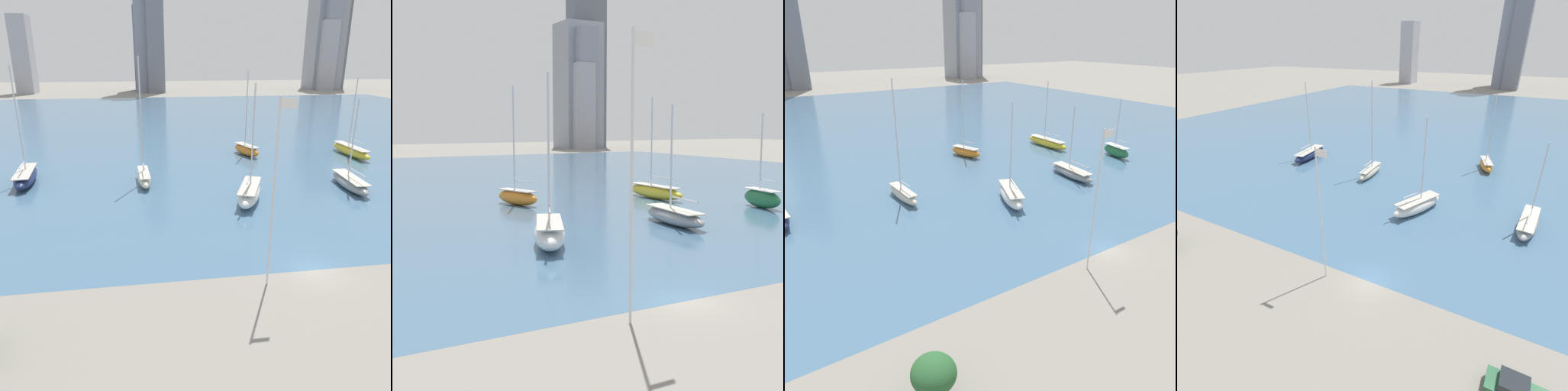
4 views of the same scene
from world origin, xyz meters
TOP-DOWN VIEW (x-y plane):
  - ground_plane at (0.00, 0.00)m, footprint 500.00×500.00m
  - harbor_water at (0.00, 70.00)m, footprint 180.00×140.00m
  - flag_pole at (-4.35, -1.33)m, footprint 1.24×0.14m
  - distant_city_skyline at (38.69, 170.37)m, footprint 162.82×22.60m
  - sailboat_gray at (13.50, 18.59)m, footprint 3.12×9.48m
  - sailboat_yellow at (22.79, 34.83)m, footprint 2.50×10.78m
  - sailboat_white at (-0.83, 15.94)m, footprint 5.78×9.23m
  - sailboat_green at (29.03, 22.40)m, footprint 2.82×6.46m
  - sailboat_orange at (4.97, 37.88)m, footprint 3.99×6.98m

SIDE VIEW (x-z plane):
  - ground_plane at x=0.00m, z-range 0.00..0.00m
  - harbor_water at x=0.00m, z-range 0.00..0.00m
  - sailboat_gray at x=13.50m, z-range -4.85..6.58m
  - sailboat_yellow at x=22.79m, z-range -5.54..7.46m
  - sailboat_orange at x=4.97m, z-range -5.96..8.07m
  - sailboat_white at x=-0.83m, z-range -5.69..7.87m
  - sailboat_green at x=29.03m, z-range -4.25..6.57m
  - flag_pole at x=-4.35m, z-range 0.50..14.47m
  - distant_city_skyline at x=38.69m, z-range -9.59..61.45m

